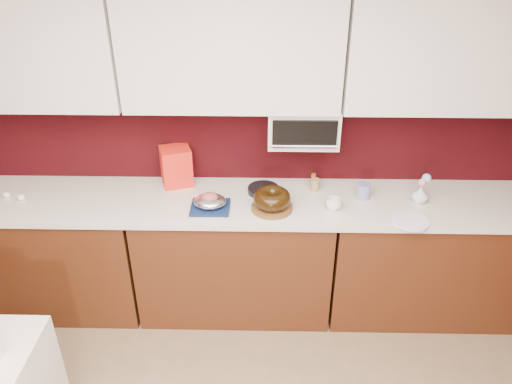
{
  "coord_description": "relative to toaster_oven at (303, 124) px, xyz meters",
  "views": [
    {
      "loc": [
        0.21,
        -0.9,
        2.6
      ],
      "look_at": [
        0.15,
        1.84,
        1.02
      ],
      "focal_mm": 35.0,
      "sensor_mm": 36.0,
      "label": 1
    }
  ],
  "objects": [
    {
      "name": "toaster_oven",
      "position": [
        0.0,
        0.0,
        0.0
      ],
      "size": [
        0.45,
        0.3,
        0.25
      ],
      "primitive_type": "cube",
      "color": "white",
      "rests_on": "upper_cabinet_center"
    },
    {
      "name": "coffee_mug",
      "position": [
        0.2,
        -0.27,
        -0.43
      ],
      "size": [
        0.12,
        0.12,
        0.1
      ],
      "primitive_type": "imported",
      "rotation": [
        0.0,
        0.0,
        0.5
      ],
      "color": "white",
      "rests_on": "countertop"
    },
    {
      "name": "upper_cabinet_left",
      "position": [
        -1.78,
        -0.02,
        0.48
      ],
      "size": [
        1.31,
        0.33,
        0.7
      ],
      "primitive_type": "cube",
      "color": "white",
      "rests_on": "wall_back"
    },
    {
      "name": "base_cabinet_center",
      "position": [
        -0.45,
        -0.17,
        -0.95
      ],
      "size": [
        1.31,
        0.58,
        0.86
      ],
      "primitive_type": "cube",
      "color": "#4D240F",
      "rests_on": "floor"
    },
    {
      "name": "toaster_oven_handle",
      "position": [
        0.0,
        -0.18,
        -0.07
      ],
      "size": [
        0.42,
        0.02,
        0.02
      ],
      "primitive_type": "cylinder",
      "rotation": [
        0.0,
        1.57,
        0.0
      ],
      "color": "silver",
      "rests_on": "toaster_oven"
    },
    {
      "name": "flower_pink",
      "position": [
        0.77,
        -0.17,
        -0.33
      ],
      "size": [
        0.05,
        0.05,
        0.05
      ],
      "primitive_type": "sphere",
      "color": "pink",
      "rests_on": "flower_vase"
    },
    {
      "name": "dark_pan",
      "position": [
        -0.25,
        -0.06,
        -0.46
      ],
      "size": [
        0.26,
        0.26,
        0.04
      ],
      "primitive_type": "cylinder",
      "rotation": [
        0.0,
        0.0,
        -0.24
      ],
      "color": "black",
      "rests_on": "countertop"
    },
    {
      "name": "flower_vase",
      "position": [
        0.77,
        -0.17,
        -0.41
      ],
      "size": [
        0.11,
        0.11,
        0.13
      ],
      "primitive_type": "imported",
      "rotation": [
        0.0,
        0.0,
        0.26
      ],
      "color": "silver",
      "rests_on": "countertop"
    },
    {
      "name": "roasted_ham",
      "position": [
        -0.59,
        -0.28,
        -0.4
      ],
      "size": [
        0.13,
        0.11,
        0.07
      ],
      "primitive_type": "ellipsoid",
      "rotation": [
        0.0,
        0.0,
        -0.16
      ],
      "color": "#AE5C4F",
      "rests_on": "foil_ham_nest"
    },
    {
      "name": "amber_bottle_tall",
      "position": [
        0.09,
        0.01,
        -0.42
      ],
      "size": [
        0.03,
        0.03,
        0.11
      ],
      "primitive_type": "cylinder",
      "rotation": [
        0.0,
        0.0,
        -0.08
      ],
      "color": "brown",
      "rests_on": "countertop"
    },
    {
      "name": "blue_jar",
      "position": [
        0.41,
        -0.12,
        -0.42
      ],
      "size": [
        0.09,
        0.09,
        0.11
      ],
      "primitive_type": "cylinder",
      "rotation": [
        0.0,
        0.0,
        0.04
      ],
      "color": "navy",
      "rests_on": "countertop"
    },
    {
      "name": "upper_cabinet_right",
      "position": [
        0.88,
        -0.02,
        0.48
      ],
      "size": [
        1.31,
        0.33,
        0.7
      ],
      "primitive_type": "cube",
      "color": "white",
      "rests_on": "wall_back"
    },
    {
      "name": "toaster_oven_door",
      "position": [
        0.0,
        -0.16,
        0.0
      ],
      "size": [
        0.4,
        0.02,
        0.18
      ],
      "primitive_type": "cube",
      "color": "black",
      "rests_on": "toaster_oven"
    },
    {
      "name": "cake_base",
      "position": [
        -0.2,
        -0.28,
        -0.46
      ],
      "size": [
        0.3,
        0.3,
        0.02
      ],
      "primitive_type": "cylinder",
      "rotation": [
        0.0,
        0.0,
        0.13
      ],
      "color": "brown",
      "rests_on": "countertop"
    },
    {
      "name": "amber_bottle",
      "position": [
        0.1,
        0.04,
        -0.43
      ],
      "size": [
        0.04,
        0.04,
        0.09
      ],
      "primitive_type": "cylinder",
      "rotation": [
        0.0,
        0.0,
        -0.33
      ],
      "color": "#985B1B",
      "rests_on": "countertop"
    },
    {
      "name": "upper_cabinet_center",
      "position": [
        -0.45,
        -0.02,
        0.48
      ],
      "size": [
        1.31,
        0.33,
        0.7
      ],
      "primitive_type": "cube",
      "color": "white",
      "rests_on": "wall_back"
    },
    {
      "name": "pandoro_box",
      "position": [
        -0.86,
        0.05,
        -0.34
      ],
      "size": [
        0.25,
        0.23,
        0.27
      ],
      "primitive_type": "cube",
      "rotation": [
        0.0,
        0.0,
        0.32
      ],
      "color": "red",
      "rests_on": "countertop"
    },
    {
      "name": "china_plate",
      "position": [
        0.66,
        -0.41,
        -0.47
      ],
      "size": [
        0.27,
        0.27,
        0.01
      ],
      "primitive_type": "cylinder",
      "rotation": [
        0.0,
        0.0,
        0.24
      ],
      "color": "white",
      "rests_on": "countertop"
    },
    {
      "name": "wall_back",
      "position": [
        -0.45,
        0.15,
        -0.12
      ],
      "size": [
        4.0,
        0.02,
        2.5
      ],
      "primitive_type": "cube",
      "color": "black",
      "rests_on": "floor"
    },
    {
      "name": "base_cabinet_right",
      "position": [
        0.88,
        -0.17,
        -0.95
      ],
      "size": [
        1.31,
        0.58,
        0.86
      ],
      "primitive_type": "cube",
      "color": "#4D240F",
      "rests_on": "floor"
    },
    {
      "name": "countertop",
      "position": [
        -0.45,
        -0.17,
        -0.49
      ],
      "size": [
        4.0,
        0.62,
        0.04
      ],
      "primitive_type": "cube",
      "color": "silver",
      "rests_on": "base_cabinet_center"
    },
    {
      "name": "navy_towel",
      "position": [
        -0.59,
        -0.28,
        -0.47
      ],
      "size": [
        0.25,
        0.21,
        0.02
      ],
      "primitive_type": "cube",
      "rotation": [
        0.0,
        0.0,
        0.0
      ],
      "color": "#132247",
      "rests_on": "countertop"
    },
    {
      "name": "base_cabinet_left",
      "position": [
        -1.78,
        -0.17,
        -0.95
      ],
      "size": [
        1.31,
        0.58,
        0.86
      ],
      "primitive_type": "cube",
      "color": "#4D240F",
      "rests_on": "floor"
    },
    {
      "name": "egg_right",
      "position": [
        -1.86,
        -0.2,
        -0.45
      ],
      "size": [
        0.06,
        0.05,
        0.04
      ],
      "primitive_type": "ellipsoid",
      "rotation": [
        0.0,
        0.0,
        -0.11
      ],
      "color": "white",
      "rests_on": "countertop"
    },
    {
      "name": "egg_left",
      "position": [
        -1.97,
        -0.17,
        -0.45
      ],
      "size": [
        0.06,
        0.05,
        0.04
      ],
      "primitive_type": "ellipsoid",
      "rotation": [
        0.0,
        0.0,
        0.32
      ],
      "color": "white",
      "rests_on": "countertop"
    },
    {
      "name": "bundt_cake",
      "position": [
        -0.2,
        -0.28,
        -0.39
      ],
      "size": [
        0.32,
        0.32,
        0.1
      ],
      "primitive_type": "torus",
      "rotation": [
        0.0,
        0.0,
        0.43
      ],
      "color": "black",
      "rests_on": "cake_base"
    },
    {
      "name": "paper_cup",
      "position": [
        0.1,
        -0.02,
        -0.43
      ],
      "size": [
        0.07,
        0.07,
        0.09
      ],
      "primitive_type": "cylinder",
      "rotation": [
        0.0,
        0.0,
        0.27
      ],
      "color": "olive",
      "rests_on": "countertop"
    },
    {
      "name": "foil_ham_nest",
      "position": [
        -0.59,
        -0.28,
        -0.42
      ],
      "size": [
        0.25,
        0.23,
        0.08
      ],
      "primitive_type": "ellipsoid",
      "rotation": [
        0.0,
        0.0,
        0.28
      ],
      "color": "silver",
      "rests_on": "navy_towel"
    },
    {
      "name": "flower_blue",
      "position": [
        0.8,
        -0.15,
        -0.3
      ],
      "size": [
        0.06,
        0.06,
        0.06
      ],
      "primitive_type": "sphere",
      "color": "#8EB7E4",
      "rests_on": "flower_vase"
    }
  ]
}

